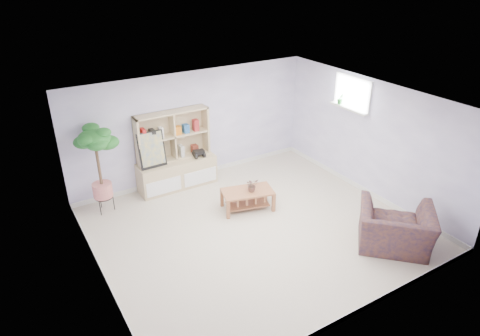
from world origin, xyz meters
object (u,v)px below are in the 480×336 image
storage_unit (176,151)px  armchair (395,226)px  coffee_table (247,200)px  floor_tree (99,171)px

storage_unit → armchair: storage_unit is taller
armchair → storage_unit: bearing=-14.9°
storage_unit → armchair: 4.54m
storage_unit → coffee_table: 1.87m
storage_unit → armchair: (2.25, -3.92, -0.40)m
storage_unit → coffee_table: (0.80, -1.57, -0.64)m
storage_unit → armchair: bearing=-60.1°
storage_unit → floor_tree: 1.64m
coffee_table → floor_tree: floor_tree is taller
coffee_table → floor_tree: (-2.43, 1.38, 0.68)m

